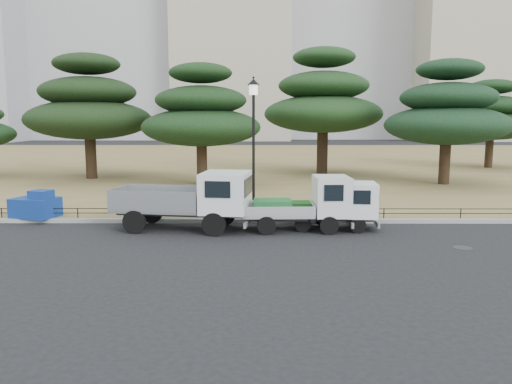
{
  "coord_description": "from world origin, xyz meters",
  "views": [
    {
      "loc": [
        0.1,
        -16.43,
        3.99
      ],
      "look_at": [
        0.0,
        2.0,
        1.3
      ],
      "focal_mm": 35.0,
      "sensor_mm": 36.0,
      "label": 1
    }
  ],
  "objects_px": {
    "truck_large": "(191,198)",
    "tarp_pile": "(36,206)",
    "truck_kei_front": "(306,204)",
    "truck_kei_rear": "(338,206)",
    "street_lamp": "(254,125)"
  },
  "relations": [
    {
      "from": "truck_large",
      "to": "tarp_pile",
      "type": "bearing_deg",
      "value": 173.77
    },
    {
      "from": "truck_kei_front",
      "to": "truck_kei_rear",
      "type": "relative_size",
      "value": 1.11
    },
    {
      "from": "truck_large",
      "to": "truck_kei_rear",
      "type": "relative_size",
      "value": 1.5
    },
    {
      "from": "truck_kei_rear",
      "to": "street_lamp",
      "type": "bearing_deg",
      "value": 161.16
    },
    {
      "from": "truck_kei_rear",
      "to": "street_lamp",
      "type": "xyz_separation_m",
      "value": [
        -3.11,
        1.37,
        2.92
      ]
    },
    {
      "from": "truck_kei_rear",
      "to": "tarp_pile",
      "type": "bearing_deg",
      "value": 178.02
    },
    {
      "from": "truck_large",
      "to": "truck_kei_rear",
      "type": "bearing_deg",
      "value": 9.07
    },
    {
      "from": "tarp_pile",
      "to": "truck_kei_front",
      "type": "bearing_deg",
      "value": -8.77
    },
    {
      "from": "truck_large",
      "to": "street_lamp",
      "type": "relative_size",
      "value": 0.95
    },
    {
      "from": "tarp_pile",
      "to": "street_lamp",
      "type": "bearing_deg",
      "value": -0.29
    },
    {
      "from": "truck_large",
      "to": "tarp_pile",
      "type": "height_order",
      "value": "truck_large"
    },
    {
      "from": "truck_kei_front",
      "to": "truck_kei_rear",
      "type": "bearing_deg",
      "value": 8.49
    },
    {
      "from": "truck_large",
      "to": "truck_kei_rear",
      "type": "distance_m",
      "value": 5.4
    },
    {
      "from": "truck_large",
      "to": "truck_kei_front",
      "type": "bearing_deg",
      "value": 6.59
    },
    {
      "from": "truck_kei_rear",
      "to": "tarp_pile",
      "type": "xyz_separation_m",
      "value": [
        -11.73,
        1.41,
        -0.27
      ]
    }
  ]
}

